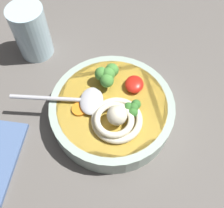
# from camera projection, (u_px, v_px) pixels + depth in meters

# --- Properties ---
(table_slab) EXTENTS (1.18, 1.18, 0.04)m
(table_slab) POSITION_uv_depth(u_px,v_px,m) (90.00, 135.00, 0.53)
(table_slab) COLOR #5B5651
(table_slab) RESTS_ON ground
(soup_bowl) EXTENTS (0.24, 0.24, 0.05)m
(soup_bowl) POSITION_uv_depth(u_px,v_px,m) (112.00, 110.00, 0.51)
(soup_bowl) COLOR #9EB2A3
(soup_bowl) RESTS_ON table_slab
(noodle_pile) EXTENTS (0.10, 0.10, 0.04)m
(noodle_pile) POSITION_uv_depth(u_px,v_px,m) (116.00, 119.00, 0.46)
(noodle_pile) COLOR beige
(noodle_pile) RESTS_ON soup_bowl
(soup_spoon) EXTENTS (0.06, 0.17, 0.02)m
(soup_spoon) POSITION_uv_depth(u_px,v_px,m) (82.00, 100.00, 0.49)
(soup_spoon) COLOR #B7B7BC
(soup_spoon) RESTS_ON soup_bowl
(chili_sauce_dollop) EXTENTS (0.04, 0.04, 0.02)m
(chili_sauce_dollop) POSITION_uv_depth(u_px,v_px,m) (134.00, 84.00, 0.50)
(chili_sauce_dollop) COLOR red
(chili_sauce_dollop) RESTS_ON soup_bowl
(broccoli_floret_center) EXTENTS (0.03, 0.03, 0.03)m
(broccoli_floret_center) POSITION_uv_depth(u_px,v_px,m) (133.00, 108.00, 0.47)
(broccoli_floret_center) COLOR #7A9E60
(broccoli_floret_center) RESTS_ON soup_bowl
(broccoli_floret_left) EXTENTS (0.05, 0.04, 0.04)m
(broccoli_floret_left) POSITION_uv_depth(u_px,v_px,m) (107.00, 75.00, 0.50)
(broccoli_floret_left) COLOR #7A9E60
(broccoli_floret_left) RESTS_ON soup_bowl
(carrot_slice_rear) EXTENTS (0.03, 0.03, 0.01)m
(carrot_slice_rear) POSITION_uv_depth(u_px,v_px,m) (79.00, 109.00, 0.48)
(carrot_slice_rear) COLOR orange
(carrot_slice_rear) RESTS_ON soup_bowl
(carrot_slice_extra_a) EXTENTS (0.02, 0.02, 0.00)m
(carrot_slice_extra_a) POSITION_uv_depth(u_px,v_px,m) (112.00, 71.00, 0.53)
(carrot_slice_extra_a) COLOR orange
(carrot_slice_extra_a) RESTS_ON soup_bowl
(drinking_glass) EXTENTS (0.08, 0.08, 0.12)m
(drinking_glass) POSITION_uv_depth(u_px,v_px,m) (31.00, 32.00, 0.57)
(drinking_glass) COLOR silver
(drinking_glass) RESTS_ON table_slab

